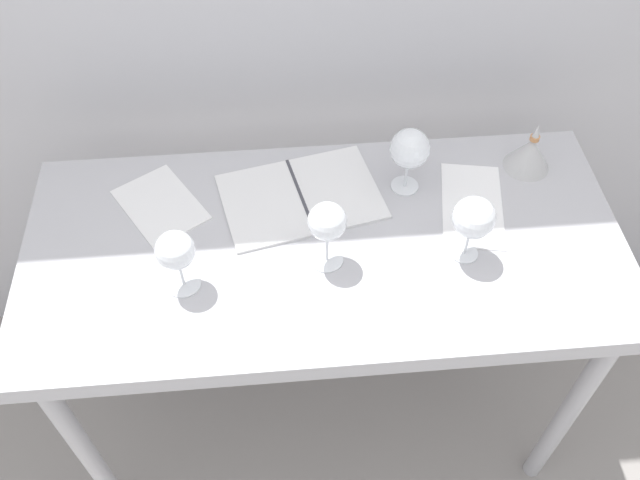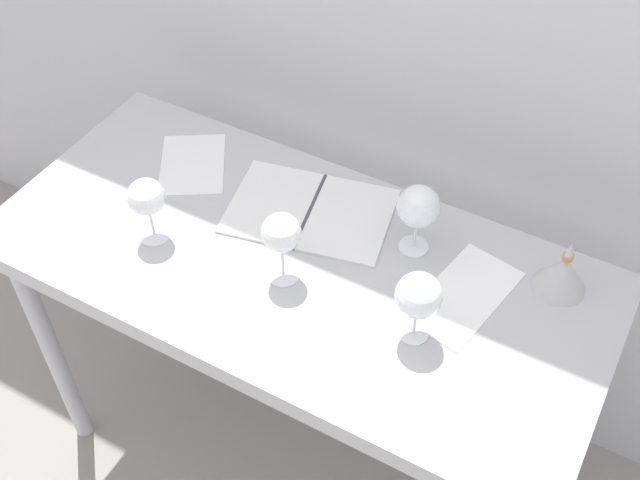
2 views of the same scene
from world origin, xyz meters
The scene contains 10 objects.
ground_plane centered at (0.00, 0.00, 0.00)m, with size 6.00×6.00×0.00m, color gray.
steel_counter centered at (0.00, -0.01, 0.79)m, with size 1.40×0.65×0.90m.
wine_glass_far_right centered at (0.21, 0.15, 1.02)m, with size 0.10×0.10×0.18m.
wine_glass_near_center centered at (0.00, -0.06, 1.03)m, with size 0.09×0.09×0.18m.
wine_glass_near_right centered at (0.32, -0.07, 1.02)m, with size 0.09×0.09×0.17m.
wine_glass_near_left centered at (-0.32, -0.10, 1.02)m, with size 0.08×0.08×0.16m.
open_notebook centered at (-0.05, 0.14, 0.90)m, with size 0.42×0.33×0.01m.
tasting_sheet_upper centered at (-0.39, 0.14, 0.90)m, with size 0.16×0.23×0.00m, color white.
tasting_sheet_lower centered at (0.37, 0.08, 0.90)m, with size 0.14×0.27×0.00m, color white.
decanter_funnel centered at (0.54, 0.20, 0.95)m, with size 0.12×0.12×0.14m.
Camera 2 is at (0.62, -1.01, 2.20)m, focal length 44.26 mm.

